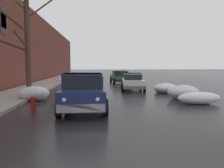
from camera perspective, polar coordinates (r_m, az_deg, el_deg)
left_sidewalk_slab at (r=22.92m, az=-17.99°, el=-0.36°), size 3.13×80.00×0.16m
brick_townhouse_facade at (r=23.50m, az=-23.24°, el=9.78°), size 0.63×80.00×8.49m
snow_bank_near_corner_left at (r=13.85m, az=-19.47°, el=-2.39°), size 1.85×1.27×0.85m
snow_bank_along_left_kerb at (r=14.24m, az=17.88°, el=-2.09°), size 1.99×1.30×0.89m
snow_bank_mid_block_left at (r=27.85m, az=-11.82°, el=1.04°), size 2.51×1.00×0.56m
snow_bank_near_corner_right at (r=17.07m, az=13.66°, el=-1.07°), size 1.75×1.48×0.74m
snow_bank_along_right_kerb at (r=27.97m, az=-11.80°, el=1.45°), size 2.30×1.11×0.90m
snow_bank_far_right_pile at (r=12.79m, az=22.01°, el=-3.45°), size 2.36×0.96×0.66m
bare_tree_second_along_sidewalk at (r=14.66m, az=-21.55°, el=9.43°), size 3.83×3.16×6.46m
pickup_truck_darkblue_approaching_near_lane at (r=10.35m, az=-7.51°, el=-1.96°), size 2.21×4.94×1.76m
sedan_white_parked_kerbside_close at (r=18.67m, az=5.35°, el=0.77°), size 2.18×4.34×1.42m
sedan_green_parked_kerbside_mid at (r=25.50m, az=2.12°, el=1.92°), size 2.26×4.08×1.42m
fire_hydrant at (r=10.71m, az=-19.90°, el=-4.81°), size 0.42×0.22×0.71m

